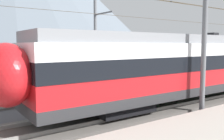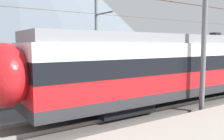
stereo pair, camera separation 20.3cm
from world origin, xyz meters
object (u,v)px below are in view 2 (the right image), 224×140
Objects in this scene: train_near_platform at (203,63)px; train_far_track at (189,57)px; catenary_mast_far_side at (98,38)px; catenary_mast_mid at (201,32)px.

train_near_platform is 8.02m from train_far_track.
catenary_mast_far_side is at bearing 110.00° from train_near_platform.
catenary_mast_mid is 1.00× the size of catenary_mast_far_side.
catenary_mast_far_side is (-0.07, 9.46, -0.06)m from catenary_mast_mid.
train_near_platform is at bearing 33.46° from catenary_mast_mid.
catenary_mast_mid is at bearing -146.54° from train_near_platform.
train_near_platform is 0.49× the size of catenary_mast_far_side.
train_far_track is (5.72, 5.62, 0.00)m from train_near_platform.
catenary_mast_far_side is (-2.79, 7.66, 1.64)m from train_near_platform.
train_near_platform is 0.49× the size of catenary_mast_mid.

